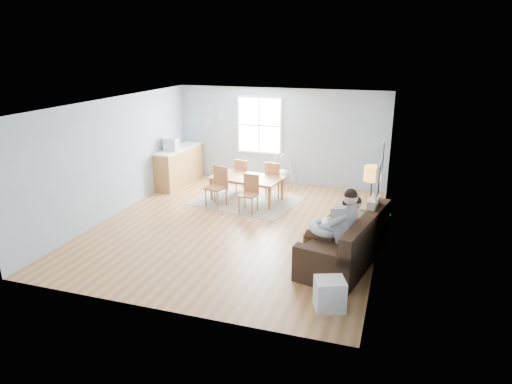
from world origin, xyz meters
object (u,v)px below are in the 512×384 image
(father, at_px, (335,225))
(chair_ne, at_px, (274,177))
(chair_se, at_px, (250,191))
(baby_swing, at_px, (283,173))
(dining_table, at_px, (246,189))
(counter, at_px, (179,166))
(toddler, at_px, (349,216))
(monitor, at_px, (171,144))
(chair_nw, at_px, (243,173))
(chair_sw, at_px, (218,184))
(floor_lamp, at_px, (372,180))
(storage_cube, at_px, (329,294))
(sofa, at_px, (348,245))

(father, height_order, chair_ne, father)
(chair_se, distance_m, baby_swing, 2.13)
(dining_table, relative_size, counter, 0.93)
(toddler, xyz_separation_m, monitor, (-5.19, 2.91, 0.42))
(counter, bearing_deg, chair_se, -29.85)
(dining_table, bearing_deg, chair_nw, 122.92)
(chair_sw, height_order, baby_swing, chair_sw)
(chair_ne, height_order, baby_swing, same)
(floor_lamp, bearing_deg, monitor, 157.94)
(father, height_order, floor_lamp, floor_lamp)
(chair_ne, height_order, monitor, monitor)
(father, bearing_deg, chair_ne, 121.04)
(storage_cube, relative_size, counter, 0.29)
(toddler, height_order, dining_table, toddler)
(father, xyz_separation_m, toddler, (0.18, 0.54, -0.01))
(storage_cube, xyz_separation_m, baby_swing, (-2.26, 5.77, 0.17))
(sofa, xyz_separation_m, baby_swing, (-2.33, 4.11, 0.08))
(storage_cube, relative_size, baby_swing, 0.54)
(floor_lamp, distance_m, monitor, 5.94)
(sofa, xyz_separation_m, toddler, (-0.04, 0.24, 0.47))
(sofa, xyz_separation_m, storage_cube, (-0.06, -1.66, -0.09))
(father, xyz_separation_m, chair_ne, (-2.12, 3.52, -0.28))
(dining_table, height_order, chair_sw, chair_sw)
(sofa, distance_m, monitor, 6.17)
(father, relative_size, floor_lamp, 0.94)
(sofa, relative_size, chair_ne, 2.65)
(chair_sw, relative_size, monitor, 2.62)
(sofa, bearing_deg, father, -125.80)
(baby_swing, bearing_deg, chair_ne, -90.58)
(counter, distance_m, monitor, 0.78)
(floor_lamp, distance_m, storage_cube, 2.82)
(floor_lamp, height_order, dining_table, floor_lamp)
(chair_ne, xyz_separation_m, baby_swing, (0.01, 0.88, -0.12))
(monitor, bearing_deg, storage_cube, -43.00)
(counter, bearing_deg, chair_sw, -37.42)
(floor_lamp, bearing_deg, toddler, -115.15)
(floor_lamp, bearing_deg, dining_table, 150.85)
(chair_ne, bearing_deg, sofa, -54.14)
(toddler, xyz_separation_m, chair_se, (-2.54, 1.76, -0.30))
(sofa, distance_m, father, 0.60)
(dining_table, xyz_separation_m, chair_se, (0.33, -0.70, 0.20))
(counter, bearing_deg, chair_nw, -3.33)
(storage_cube, bearing_deg, sofa, 87.80)
(floor_lamp, bearing_deg, sofa, -107.14)
(chair_se, xyz_separation_m, baby_swing, (0.25, 2.12, -0.09))
(chair_sw, xyz_separation_m, chair_se, (0.88, -0.17, -0.05))
(chair_nw, relative_size, baby_swing, 0.89)
(storage_cube, relative_size, dining_table, 0.31)
(chair_sw, bearing_deg, storage_cube, -48.44)
(monitor, bearing_deg, chair_sw, -29.13)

